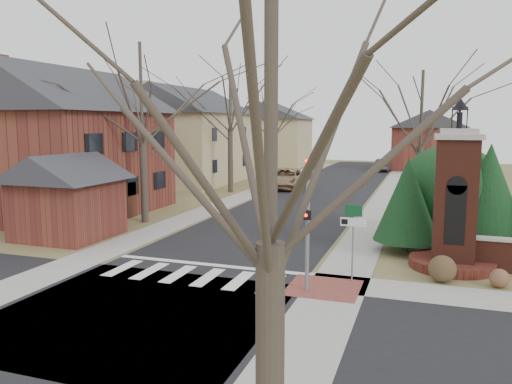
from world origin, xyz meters
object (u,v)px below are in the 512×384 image
at_px(traffic_signal_pole, 308,215).
at_px(brick_gate_monument, 454,213).
at_px(pickup_truck, 286,178).
at_px(sign_post, 353,228).
at_px(distant_car, 384,165).

height_order(traffic_signal_pole, brick_gate_monument, brick_gate_monument).
xyz_separation_m(traffic_signal_pole, pickup_truck, (-7.70, 25.27, -1.75)).
relative_size(traffic_signal_pole, pickup_truck, 0.75).
height_order(brick_gate_monument, pickup_truck, brick_gate_monument).
bearing_deg(pickup_truck, brick_gate_monument, -63.42).
height_order(traffic_signal_pole, pickup_truck, traffic_signal_pole).
bearing_deg(traffic_signal_pole, brick_gate_monument, 43.24).
bearing_deg(sign_post, brick_gate_monument, 41.42).
xyz_separation_m(traffic_signal_pole, sign_post, (1.29, 1.41, -0.64)).
relative_size(pickup_truck, distant_car, 1.39).
distance_m(traffic_signal_pole, brick_gate_monument, 6.47).
bearing_deg(traffic_signal_pole, sign_post, 47.57).
distance_m(sign_post, distant_car, 42.31).
bearing_deg(sign_post, distant_car, 93.15).
bearing_deg(distant_car, brick_gate_monument, 104.53).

